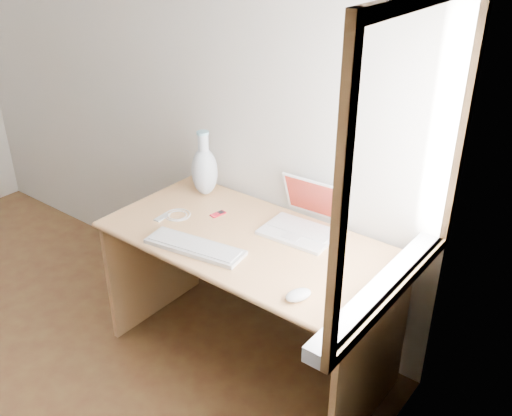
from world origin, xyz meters
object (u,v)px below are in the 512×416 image
Objects in this scene: vase at (204,169)px; laptop at (304,221)px; external_keyboard at (195,247)px; desk at (259,267)px.

laptop is at bearing -0.27° from vase.
vase is (-0.63, 0.00, 0.09)m from laptop.
external_keyboard is (-0.29, -0.43, -0.04)m from laptop.
desk is 0.33m from laptop.
vase is at bearing 163.63° from desk.
vase is (-0.46, 0.14, 0.35)m from desk.
laptop is (0.17, 0.13, 0.26)m from desk.
vase is (-0.34, 0.44, 0.13)m from external_keyboard.
desk is 3.93× the size of laptop.
laptop is at bearing 38.58° from desk.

